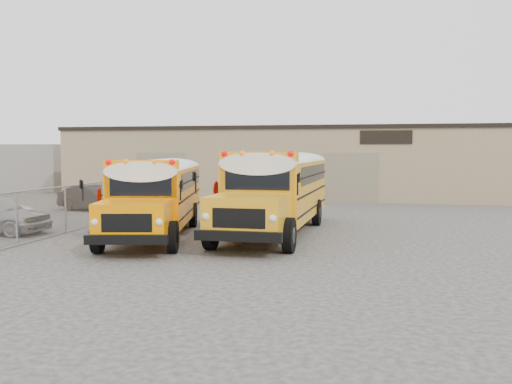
% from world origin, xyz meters
% --- Properties ---
extents(ground, '(120.00, 120.00, 0.00)m').
position_xyz_m(ground, '(0.00, 0.00, 0.00)').
color(ground, '#302E2C').
rests_on(ground, ground).
extents(warehouse, '(30.20, 10.20, 4.67)m').
position_xyz_m(warehouse, '(-0.00, 19.99, 2.37)').
color(warehouse, tan).
rests_on(warehouse, ground).
extents(chainlink_fence, '(0.07, 18.07, 1.81)m').
position_xyz_m(chainlink_fence, '(-6.00, 3.00, 0.90)').
color(chainlink_fence, gray).
rests_on(chainlink_fence, ground).
extents(distant_building_left, '(8.00, 6.00, 3.60)m').
position_xyz_m(distant_building_left, '(-22.00, 22.00, 1.80)').
color(distant_building_left, gray).
rests_on(distant_building_left, ground).
extents(school_bus_left, '(4.35, 10.00, 2.85)m').
position_xyz_m(school_bus_left, '(-3.84, 6.34, 1.65)').
color(school_bus_left, '#FF8D00').
rests_on(school_bus_left, ground).
extents(school_bus_right, '(3.34, 10.72, 3.12)m').
position_xyz_m(school_bus_right, '(1.88, 8.53, 1.80)').
color(school_bus_right, orange).
rests_on(school_bus_right, ground).
extents(tarp_bundle, '(1.04, 0.98, 1.32)m').
position_xyz_m(tarp_bundle, '(1.77, -1.52, 0.68)').
color(tarp_bundle, black).
rests_on(tarp_bundle, ground).
extents(car_dark, '(4.26, 2.48, 1.33)m').
position_xyz_m(car_dark, '(-8.84, 7.71, 0.66)').
color(car_dark, black).
rests_on(car_dark, ground).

